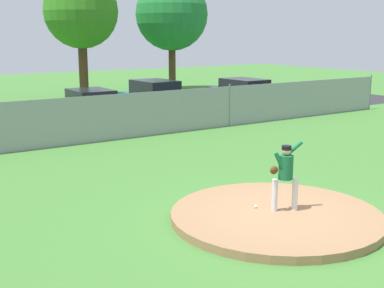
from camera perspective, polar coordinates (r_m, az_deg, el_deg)
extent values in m
plane|color=#427A33|center=(16.39, -5.14, -2.22)|extent=(80.00, 80.00, 0.00)
cube|color=#2B2B2D|center=(24.06, -14.87, 2.01)|extent=(44.00, 7.00, 0.01)
cylinder|color=#99704C|center=(11.66, 9.22, -7.82)|extent=(4.65, 4.65, 0.18)
cylinder|color=silver|center=(11.61, 9.06, -5.56)|extent=(0.13, 0.13, 0.72)
cylinder|color=silver|center=(11.74, 11.23, -5.44)|extent=(0.13, 0.13, 0.72)
cylinder|color=#145933|center=(11.50, 10.27, -2.53)|extent=(0.32, 0.32, 0.53)
cylinder|color=#145933|center=(11.54, 10.98, -0.62)|extent=(0.45, 0.28, 0.40)
cylinder|color=#145933|center=(11.35, 9.63, -1.99)|extent=(0.29, 0.21, 0.46)
ellipsoid|color=#4C2D14|center=(11.34, 8.99, -2.86)|extent=(0.20, 0.12, 0.18)
sphere|color=tan|center=(11.42, 10.33, -0.74)|extent=(0.20, 0.20, 0.20)
cylinder|color=black|center=(11.40, 10.35, -0.40)|extent=(0.21, 0.21, 0.09)
sphere|color=white|center=(11.82, 6.99, -6.82)|extent=(0.07, 0.07, 0.07)
cube|color=gray|center=(19.76, -10.75, 2.68)|extent=(31.96, 0.03, 1.77)
cylinder|color=slate|center=(22.96, 4.12, 4.27)|extent=(0.07, 0.07, 1.87)
cylinder|color=slate|center=(29.76, 18.97, 5.42)|extent=(0.07, 0.07, 1.87)
cube|color=#B7BABF|center=(24.18, -11.00, 3.79)|extent=(1.86, 4.06, 0.66)
cube|color=black|center=(24.10, -11.06, 5.23)|extent=(1.69, 2.25, 0.56)
cylinder|color=black|center=(25.38, -12.02, 3.38)|extent=(1.87, 0.67, 0.64)
cylinder|color=black|center=(23.08, -9.81, 2.63)|extent=(1.87, 0.67, 0.64)
cube|color=#146066|center=(26.60, -4.09, 4.74)|extent=(1.99, 4.37, 0.69)
cube|color=black|center=(26.52, -4.11, 6.24)|extent=(1.77, 2.42, 0.71)
cylinder|color=black|center=(27.78, -5.52, 4.32)|extent=(1.92, 0.70, 0.64)
cylinder|color=black|center=(25.52, -2.51, 3.68)|extent=(1.92, 0.70, 0.64)
cube|color=#161E4C|center=(29.46, 5.74, 5.40)|extent=(2.01, 4.64, 0.66)
cube|color=black|center=(29.40, 5.77, 6.59)|extent=(1.80, 2.57, 0.56)
cylinder|color=black|center=(30.57, 3.97, 5.04)|extent=(1.94, 0.70, 0.64)
cylinder|color=black|center=(28.46, 7.61, 4.45)|extent=(1.94, 0.70, 0.64)
cylinder|color=#4C331E|center=(34.17, -11.84, 8.19)|extent=(0.57, 0.57, 3.77)
sphere|color=#337D1C|center=(34.13, -12.10, 14.07)|extent=(4.63, 4.63, 4.63)
cylinder|color=#4C331E|center=(37.77, -2.19, 8.63)|extent=(0.50, 0.50, 3.58)
sphere|color=#207432|center=(37.73, -2.24, 14.06)|extent=(5.10, 5.10, 5.10)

